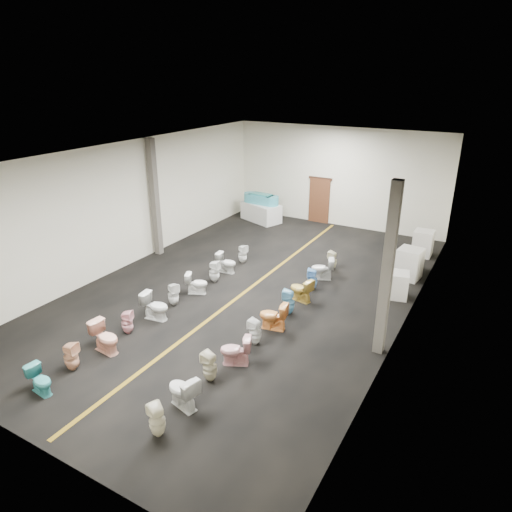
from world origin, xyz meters
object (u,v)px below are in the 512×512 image
at_px(bathtub, 261,199).
at_px(toilet_right_6, 289,302).
at_px(appliance_crate_b, 409,264).
at_px(toilet_right_5, 273,316).
at_px(toilet_right_2, 210,367).
at_px(toilet_right_1, 183,391).
at_px(toilet_right_3, 236,351).
at_px(appliance_crate_d, 423,243).
at_px(toilet_right_7, 301,290).
at_px(toilet_right_0, 157,421).
at_px(display_table, 261,212).
at_px(toilet_right_8, 312,279).
at_px(toilet_left_7, 214,271).
at_px(toilet_left_5, 173,294).
at_px(toilet_left_2, 105,337).
at_px(toilet_left_4, 155,306).
at_px(appliance_crate_c, 414,260).
at_px(toilet_left_3, 127,322).
at_px(toilet_left_8, 226,263).
at_px(toilet_left_6, 197,283).
at_px(toilet_left_1, 71,356).
at_px(toilet_left_9, 243,254).
at_px(appliance_crate_a, 397,285).
at_px(toilet_right_10, 333,260).
at_px(toilet_left_0, 40,380).
at_px(toilet_right_9, 322,269).

relative_size(bathtub, toilet_right_6, 2.37).
bearing_deg(appliance_crate_b, toilet_right_5, -115.24).
bearing_deg(toilet_right_2, toilet_right_1, 9.18).
bearing_deg(toilet_right_3, appliance_crate_d, 140.70).
distance_m(appliance_crate_b, toilet_right_7, 4.29).
bearing_deg(toilet_right_0, bathtub, -134.49).
height_order(display_table, toilet_right_8, display_table).
distance_m(appliance_crate_b, toilet_left_7, 6.77).
height_order(toilet_left_5, toilet_left_7, toilet_left_7).
relative_size(toilet_left_2, toilet_left_4, 1.02).
distance_m(bathtub, appliance_crate_c, 8.10).
relative_size(toilet_left_3, toilet_left_8, 0.94).
bearing_deg(appliance_crate_b, toilet_left_5, -136.11).
distance_m(toilet_left_6, toilet_right_1, 5.46).
bearing_deg(toilet_left_1, appliance_crate_b, -42.67).
relative_size(appliance_crate_c, toilet_right_7, 0.98).
distance_m(appliance_crate_c, toilet_left_9, 6.26).
bearing_deg(toilet_right_7, toilet_left_1, -16.91).
height_order(toilet_left_1, toilet_right_0, toilet_left_1).
bearing_deg(bathtub, toilet_left_8, -67.55).
relative_size(toilet_right_1, toilet_right_2, 1.08).
bearing_deg(toilet_left_3, toilet_right_3, -106.90).
distance_m(appliance_crate_d, toilet_left_8, 7.76).
height_order(appliance_crate_d, toilet_left_2, appliance_crate_d).
relative_size(bathtub, toilet_left_2, 2.23).
bearing_deg(toilet_right_8, appliance_crate_a, 92.68).
height_order(appliance_crate_a, toilet_right_0, appliance_crate_a).
bearing_deg(toilet_right_6, toilet_right_7, 169.53).
xyz_separation_m(toilet_left_2, toilet_left_9, (0.01, 6.78, -0.06)).
bearing_deg(toilet_left_5, toilet_left_2, -154.10).
relative_size(toilet_left_8, toilet_right_10, 1.05).
distance_m(toilet_left_0, toilet_right_2, 3.78).
relative_size(toilet_left_0, toilet_left_1, 0.89).
height_order(toilet_right_8, toilet_right_9, toilet_right_9).
xyz_separation_m(appliance_crate_b, toilet_left_4, (-5.77, -6.56, -0.13)).
xyz_separation_m(appliance_crate_c, toilet_right_7, (-2.56, -4.22, 0.01)).
bearing_deg(toilet_right_10, toilet_left_2, -16.79).
distance_m(appliance_crate_b, toilet_right_0, 10.44).
xyz_separation_m(toilet_left_4, toilet_left_9, (0.03, 4.85, -0.05)).
distance_m(display_table, appliance_crate_b, 8.34).
relative_size(toilet_left_4, toilet_left_7, 1.05).
relative_size(toilet_right_2, toilet_right_5, 0.93).
xyz_separation_m(appliance_crate_a, toilet_right_6, (-2.53, -2.70, -0.03)).
bearing_deg(toilet_right_3, toilet_right_9, 155.69).
height_order(appliance_crate_b, toilet_left_0, appliance_crate_b).
distance_m(toilet_right_8, toilet_right_9, 0.92).
xyz_separation_m(toilet_left_2, toilet_left_8, (-0.05, 5.76, -0.05)).
bearing_deg(toilet_right_8, toilet_left_1, -40.70).
bearing_deg(toilet_left_2, appliance_crate_d, -22.31).
height_order(display_table, appliance_crate_d, appliance_crate_d).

